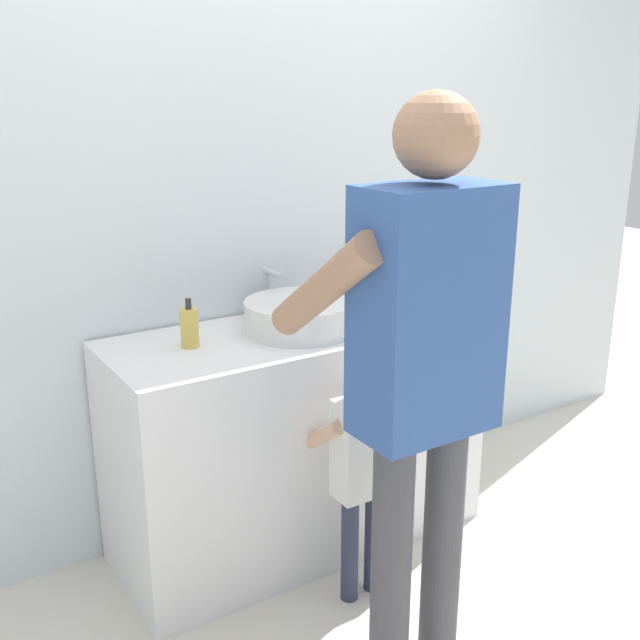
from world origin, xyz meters
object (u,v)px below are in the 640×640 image
object	(u,v)px
adult_parent	(422,348)
toothbrush_cup	(365,299)
soap_bottle	(190,327)
child_toddler	(362,460)

from	to	relation	value
adult_parent	toothbrush_cup	bearing A→B (deg)	64.43
soap_bottle	adult_parent	bearing A→B (deg)	-65.22
toothbrush_cup	soap_bottle	world-z (taller)	toothbrush_cup
soap_bottle	adult_parent	world-z (taller)	adult_parent
soap_bottle	child_toddler	xyz separation A→B (m)	(0.39, -0.43, -0.41)
child_toddler	adult_parent	size ratio (longest dim) A/B	0.51
toothbrush_cup	adult_parent	world-z (taller)	adult_parent
toothbrush_cup	child_toddler	xyz separation A→B (m)	(-0.33, -0.45, -0.39)
soap_bottle	child_toddler	size ratio (longest dim) A/B	0.20
toothbrush_cup	soap_bottle	bearing A→B (deg)	-178.66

